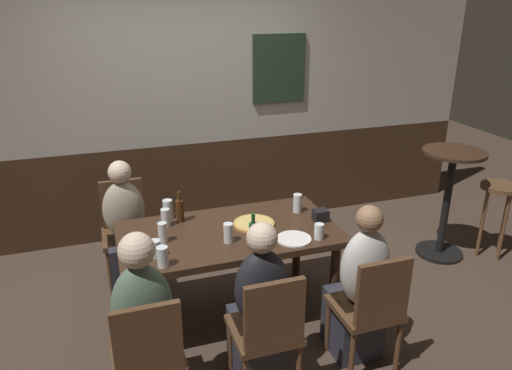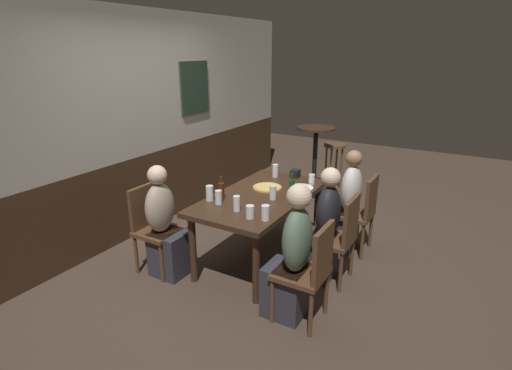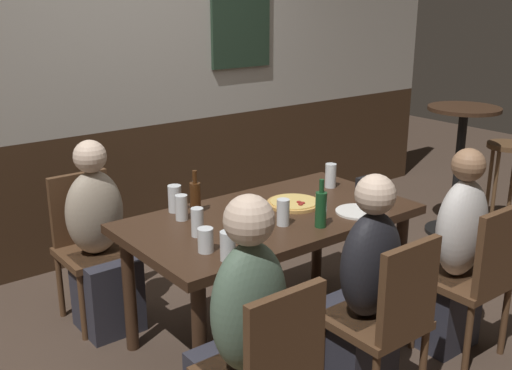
{
  "view_description": "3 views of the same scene",
  "coord_description": "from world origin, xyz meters",
  "px_view_note": "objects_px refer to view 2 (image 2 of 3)",
  "views": [
    {
      "loc": [
        -0.81,
        -3.05,
        2.34
      ],
      "look_at": [
        0.25,
        0.12,
        1.03
      ],
      "focal_mm": 33.7,
      "sensor_mm": 36.0,
      "label": 1
    },
    {
      "loc": [
        -3.33,
        -1.88,
        2.17
      ],
      "look_at": [
        -0.25,
        -0.08,
        0.93
      ],
      "focal_mm": 27.94,
      "sensor_mm": 36.0,
      "label": 2
    },
    {
      "loc": [
        -2.0,
        -2.43,
        1.9
      ],
      "look_at": [
        -0.05,
        0.07,
        0.9
      ],
      "focal_mm": 42.97,
      "sensor_mm": 36.0,
      "label": 3
    }
  ],
  "objects_px": {
    "person_right_near": "(346,208)",
    "side_bar_table": "(315,155)",
    "chair_left_near": "(310,268)",
    "person_left_near": "(291,262)",
    "tumbler_short": "(265,214)",
    "highball_clear": "(312,180)",
    "pizza": "(267,187)",
    "beer_glass_half": "(210,194)",
    "chair_mid_near": "(339,235)",
    "beer_bottle_brown": "(221,190)",
    "bar_stool": "(334,154)",
    "pint_glass_amber": "(237,204)",
    "person_mid_near": "(322,233)",
    "beer_glass_tall": "(275,172)",
    "plate_white_large": "(302,188)",
    "dining_table": "(261,203)",
    "chair_right_near": "(360,210)",
    "pint_glass_pale": "(219,198)",
    "condiment_caddy": "(295,174)",
    "chair_left_far": "(153,224)",
    "pint_glass_stout": "(273,193)",
    "person_left_far": "(165,230)",
    "tumbler_water": "(250,212)",
    "beer_bottle_green": "(292,188)"
  },
  "relations": [
    {
      "from": "chair_left_far",
      "to": "bar_stool",
      "type": "distance_m",
      "value": 3.42
    },
    {
      "from": "person_left_far",
      "to": "beer_bottle_brown",
      "type": "bearing_deg",
      "value": -45.88
    },
    {
      "from": "chair_left_far",
      "to": "bar_stool",
      "type": "xyz_separation_m",
      "value": [
        3.35,
        -0.7,
        0.07
      ]
    },
    {
      "from": "beer_glass_half",
      "to": "bar_stool",
      "type": "relative_size",
      "value": 0.21
    },
    {
      "from": "person_left_far",
      "to": "beer_bottle_green",
      "type": "bearing_deg",
      "value": -51.27
    },
    {
      "from": "person_left_near",
      "to": "pizza",
      "type": "xyz_separation_m",
      "value": [
        0.91,
        0.72,
        0.25
      ]
    },
    {
      "from": "chair_left_near",
      "to": "chair_mid_near",
      "type": "height_order",
      "value": "same"
    },
    {
      "from": "person_mid_near",
      "to": "bar_stool",
      "type": "distance_m",
      "value": 2.77
    },
    {
      "from": "bar_stool",
      "to": "pizza",
      "type": "bearing_deg",
      "value": -177.47
    },
    {
      "from": "beer_bottle_brown",
      "to": "person_right_near",
      "type": "bearing_deg",
      "value": -43.48
    },
    {
      "from": "person_mid_near",
      "to": "tumbler_water",
      "type": "bearing_deg",
      "value": 139.5
    },
    {
      "from": "person_right_near",
      "to": "pint_glass_amber",
      "type": "relative_size",
      "value": 7.87
    },
    {
      "from": "chair_left_near",
      "to": "side_bar_table",
      "type": "bearing_deg",
      "value": 21.54
    },
    {
      "from": "tumbler_water",
      "to": "pint_glass_pale",
      "type": "bearing_deg",
      "value": 72.94
    },
    {
      "from": "beer_glass_half",
      "to": "highball_clear",
      "type": "bearing_deg",
      "value": -35.34
    },
    {
      "from": "chair_left_far",
      "to": "chair_mid_near",
      "type": "bearing_deg",
      "value": -67.44
    },
    {
      "from": "chair_left_near",
      "to": "person_left_near",
      "type": "bearing_deg",
      "value": 90.0
    },
    {
      "from": "person_right_near",
      "to": "side_bar_table",
      "type": "bearing_deg",
      "value": 33.38
    },
    {
      "from": "dining_table",
      "to": "chair_right_near",
      "type": "relative_size",
      "value": 1.82
    },
    {
      "from": "pizza",
      "to": "tumbler_short",
      "type": "bearing_deg",
      "value": -152.39
    },
    {
      "from": "chair_right_near",
      "to": "highball_clear",
      "type": "height_order",
      "value": "chair_right_near"
    },
    {
      "from": "dining_table",
      "to": "pint_glass_amber",
      "type": "xyz_separation_m",
      "value": [
        -0.48,
        -0.02,
        0.15
      ]
    },
    {
      "from": "pint_glass_amber",
      "to": "person_mid_near",
      "type": "bearing_deg",
      "value": -54.08
    },
    {
      "from": "person_right_near",
      "to": "plate_white_large",
      "type": "distance_m",
      "value": 0.58
    },
    {
      "from": "chair_mid_near",
      "to": "beer_glass_half",
      "type": "xyz_separation_m",
      "value": [
        -0.39,
        1.21,
        0.31
      ]
    },
    {
      "from": "chair_mid_near",
      "to": "person_right_near",
      "type": "bearing_deg",
      "value": 13.01
    },
    {
      "from": "chair_left_far",
      "to": "highball_clear",
      "type": "distance_m",
      "value": 1.75
    },
    {
      "from": "beer_glass_half",
      "to": "pint_glass_stout",
      "type": "relative_size",
      "value": 1.07
    },
    {
      "from": "chair_left_far",
      "to": "pint_glass_amber",
      "type": "bearing_deg",
      "value": -75.68
    },
    {
      "from": "beer_glass_half",
      "to": "pint_glass_amber",
      "type": "bearing_deg",
      "value": -104.12
    },
    {
      "from": "chair_mid_near",
      "to": "beer_bottle_brown",
      "type": "bearing_deg",
      "value": 105.36
    },
    {
      "from": "chair_mid_near",
      "to": "beer_glass_tall",
      "type": "bearing_deg",
      "value": 58.79
    },
    {
      "from": "tumbler_water",
      "to": "plate_white_large",
      "type": "height_order",
      "value": "tumbler_water"
    },
    {
      "from": "side_bar_table",
      "to": "bar_stool",
      "type": "bearing_deg",
      "value": -18.43
    },
    {
      "from": "tumbler_short",
      "to": "beer_bottle_brown",
      "type": "height_order",
      "value": "beer_bottle_brown"
    },
    {
      "from": "beer_bottle_brown",
      "to": "plate_white_large",
      "type": "relative_size",
      "value": 0.97
    },
    {
      "from": "chair_right_near",
      "to": "pint_glass_pale",
      "type": "relative_size",
      "value": 6.39
    },
    {
      "from": "pint_glass_stout",
      "to": "beer_bottle_brown",
      "type": "height_order",
      "value": "beer_bottle_brown"
    },
    {
      "from": "beer_bottle_green",
      "to": "plate_white_large",
      "type": "relative_size",
      "value": 1.03
    },
    {
      "from": "condiment_caddy",
      "to": "bar_stool",
      "type": "xyz_separation_m",
      "value": [
        1.93,
        0.2,
        -0.22
      ]
    },
    {
      "from": "pizza",
      "to": "beer_glass_half",
      "type": "distance_m",
      "value": 0.68
    },
    {
      "from": "tumbler_short",
      "to": "highball_clear",
      "type": "bearing_deg",
      "value": 1.38
    },
    {
      "from": "chair_right_near",
      "to": "highball_clear",
      "type": "xyz_separation_m",
      "value": [
        -0.13,
        0.53,
        0.3
      ]
    },
    {
      "from": "person_right_near",
      "to": "pizza",
      "type": "height_order",
      "value": "person_right_near"
    },
    {
      "from": "pizza",
      "to": "highball_clear",
      "type": "relative_size",
      "value": 2.72
    },
    {
      "from": "pizza",
      "to": "tumbler_water",
      "type": "relative_size",
      "value": 2.65
    },
    {
      "from": "dining_table",
      "to": "condiment_caddy",
      "type": "bearing_deg",
      "value": -4.47
    },
    {
      "from": "bar_stool",
      "to": "chair_left_near",
      "type": "bearing_deg",
      "value": -163.47
    },
    {
      "from": "person_left_near",
      "to": "highball_clear",
      "type": "xyz_separation_m",
      "value": [
        1.27,
        0.37,
        0.29
      ]
    },
    {
      "from": "beer_glass_tall",
      "to": "plate_white_large",
      "type": "relative_size",
      "value": 0.6
    }
  ]
}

